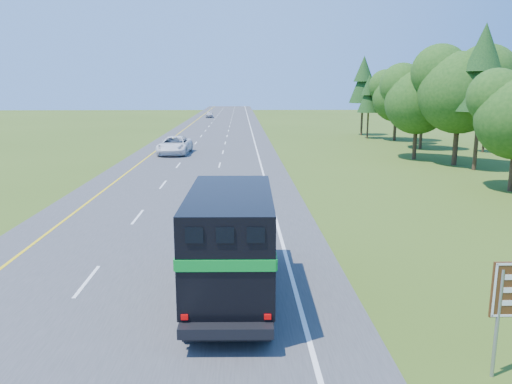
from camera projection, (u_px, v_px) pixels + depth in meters
road at (208, 149)px, 55.96m from camera, size 15.00×260.00×0.04m
lane_markings at (208, 149)px, 55.96m from camera, size 11.15×260.00×0.01m
horse_truck at (231, 239)px, 16.16m from camera, size 2.76×8.24×3.62m
white_suv at (175, 145)px, 51.54m from camera, size 3.27×6.59×1.80m
far_car at (209, 114)px, 113.88m from camera, size 1.91×4.24×1.41m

